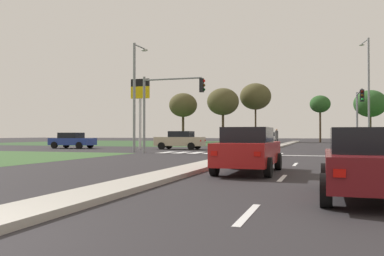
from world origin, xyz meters
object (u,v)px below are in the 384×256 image
(car_silver_second, at_px, (269,138))
(car_blue_fourth, at_px, (72,140))
(traffic_signal_far_right, at_px, (359,108))
(treeline_second, at_px, (223,102))
(street_lamp_third, at_px, (368,87))
(treeline_fourth, at_px, (320,104))
(car_white_fifth, at_px, (260,139))
(treeline_third, at_px, (256,97))
(traffic_signal_near_left, at_px, (166,100))
(pedestrian_at_median, at_px, (277,136))
(fuel_price_totem, at_px, (140,98))
(car_maroon_third, at_px, (370,163))
(treeline_fifth, at_px, (370,104))
(car_navy_seventh, at_px, (363,141))
(car_beige_sixth, at_px, (180,140))
(treeline_near, at_px, (183,105))
(street_lamp_second, at_px, (135,91))
(car_red_near, at_px, (249,150))

(car_silver_second, distance_m, car_blue_fourth, 27.52)
(traffic_signal_far_right, bearing_deg, treeline_second, 123.93)
(street_lamp_third, bearing_deg, treeline_fourth, 100.31)
(car_white_fifth, relative_size, treeline_third, 0.44)
(car_silver_second, height_order, street_lamp_third, street_lamp_third)
(traffic_signal_far_right, bearing_deg, traffic_signal_near_left, -140.76)
(pedestrian_at_median, height_order, treeline_fourth, treeline_fourth)
(treeline_second, bearing_deg, fuel_price_totem, -90.57)
(traffic_signal_far_right, relative_size, fuel_price_totem, 0.88)
(car_blue_fourth, height_order, traffic_signal_near_left, traffic_signal_near_left)
(treeline_second, bearing_deg, street_lamp_third, -47.54)
(car_blue_fourth, distance_m, treeline_third, 39.66)
(car_maroon_third, height_order, car_white_fifth, car_white_fifth)
(car_blue_fourth, bearing_deg, traffic_signal_far_right, 99.94)
(treeline_fifth, bearing_deg, car_silver_second, -133.52)
(car_navy_seventh, bearing_deg, traffic_signal_far_right, -0.54)
(treeline_fourth, bearing_deg, traffic_signal_near_left, -103.04)
(car_white_fifth, bearing_deg, pedestrian_at_median, 113.84)
(car_beige_sixth, relative_size, car_navy_seventh, 0.99)
(car_white_fifth, height_order, car_beige_sixth, car_beige_sixth)
(treeline_second, bearing_deg, car_silver_second, -47.87)
(treeline_near, height_order, treeline_fourth, treeline_near)
(pedestrian_at_median, bearing_deg, car_white_fifth, 159.59)
(traffic_signal_far_right, height_order, treeline_second, treeline_second)
(car_maroon_third, height_order, pedestrian_at_median, pedestrian_at_median)
(treeline_third, bearing_deg, street_lamp_second, -93.22)
(car_beige_sixth, bearing_deg, street_lamp_second, 166.57)
(car_red_near, bearing_deg, car_blue_fourth, 136.40)
(car_silver_second, height_order, car_beige_sixth, car_beige_sixth)
(fuel_price_totem, distance_m, treeline_fifth, 43.21)
(car_red_near, distance_m, car_maroon_third, 6.10)
(treeline_third, bearing_deg, car_red_near, -81.21)
(car_white_fifth, bearing_deg, treeline_near, -49.67)
(treeline_near, height_order, treeline_third, treeline_third)
(street_lamp_second, distance_m, treeline_fourth, 43.96)
(car_silver_second, height_order, pedestrian_at_median, pedestrian_at_median)
(car_beige_sixth, height_order, car_navy_seventh, car_beige_sixth)
(car_beige_sixth, relative_size, street_lamp_third, 0.40)
(car_red_near, distance_m, treeline_fourth, 56.30)
(street_lamp_third, height_order, treeline_fifth, street_lamp_third)
(traffic_signal_far_right, distance_m, treeline_fifth, 33.30)
(car_white_fifth, height_order, treeline_second, treeline_second)
(car_maroon_third, relative_size, pedestrian_at_median, 2.41)
(car_red_near, bearing_deg, pedestrian_at_median, 94.26)
(car_maroon_third, height_order, treeline_near, treeline_near)
(traffic_signal_far_right, height_order, pedestrian_at_median, traffic_signal_far_right)
(car_beige_sixth, bearing_deg, traffic_signal_near_left, -167.93)
(street_lamp_second, xyz_separation_m, fuel_price_totem, (-2.50, 6.22, 0.08))
(treeline_second, distance_m, treeline_third, 6.86)
(car_maroon_third, relative_size, traffic_signal_far_right, 0.75)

